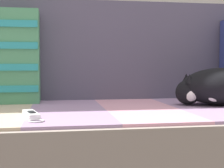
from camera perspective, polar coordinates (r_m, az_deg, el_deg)
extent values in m
cube|color=gray|center=(1.46, 4.23, -7.99)|extent=(2.13, 0.87, 0.20)
cube|color=gray|center=(1.38, -7.42, -4.27)|extent=(0.29, 0.78, 0.01)
cube|color=#C6899E|center=(1.42, 4.42, -4.03)|extent=(0.29, 0.78, 0.01)
cube|color=gray|center=(1.52, 15.16, -3.67)|extent=(0.29, 0.78, 0.01)
cube|color=#514C60|center=(1.79, 1.41, 5.53)|extent=(2.13, 0.14, 0.49)
ellipsoid|color=black|center=(1.55, 17.86, -0.39)|extent=(0.38, 0.26, 0.16)
sphere|color=black|center=(1.51, 12.48, -1.35)|extent=(0.11, 0.11, 0.11)
sphere|color=white|center=(1.49, 12.90, -1.75)|extent=(0.06, 0.06, 0.06)
ellipsoid|color=white|center=(1.49, 16.95, -1.47)|extent=(0.11, 0.05, 0.07)
cone|color=black|center=(1.48, 12.78, 0.86)|extent=(0.04, 0.04, 0.04)
cone|color=black|center=(1.54, 12.26, 0.96)|extent=(0.04, 0.04, 0.04)
cube|color=white|center=(1.18, -13.32, -4.98)|extent=(0.07, 0.15, 0.02)
cube|color=black|center=(1.17, -13.24, -4.54)|extent=(0.03, 0.05, 0.00)
cube|color=black|center=(1.25, -13.86, -4.53)|extent=(0.03, 0.02, 0.02)
torus|color=silver|center=(1.09, -12.46, -6.01)|extent=(0.06, 0.06, 0.01)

